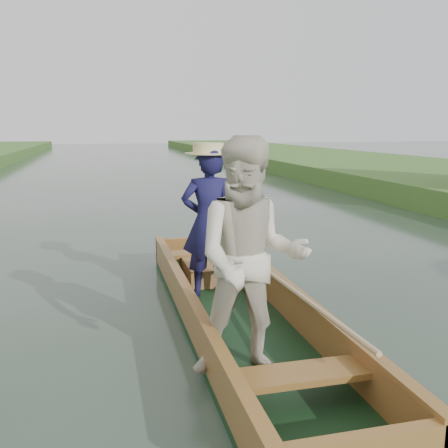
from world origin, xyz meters
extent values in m
plane|color=#283D30|center=(0.00, 0.00, 0.00)|extent=(120.00, 120.00, 0.00)
cube|color=black|center=(0.00, 0.00, 0.04)|extent=(1.10, 5.00, 0.08)
cube|color=brown|center=(-0.51, 0.00, 0.24)|extent=(0.08, 5.00, 0.32)
cube|color=brown|center=(0.51, 0.00, 0.24)|extent=(0.08, 5.00, 0.32)
cube|color=brown|center=(0.00, 2.46, 0.24)|extent=(1.10, 0.08, 0.32)
cube|color=brown|center=(-0.51, 0.00, 0.42)|extent=(0.10, 5.00, 0.04)
cube|color=brown|center=(0.51, 0.00, 0.42)|extent=(0.10, 5.00, 0.04)
cube|color=brown|center=(0.00, 1.90, 0.30)|extent=(0.94, 0.30, 0.05)
cube|color=brown|center=(0.00, -1.60, 0.30)|extent=(0.94, 0.30, 0.05)
imported|color=#15133D|center=(-0.12, 0.84, 0.93)|extent=(0.65, 0.46, 1.70)
cylinder|color=beige|center=(-0.12, 0.84, 1.74)|extent=(0.52, 0.52, 0.12)
imported|color=beige|center=(-0.21, -1.10, 1.00)|extent=(1.03, 0.88, 1.85)
cube|color=#974E30|center=(0.13, 1.47, 0.19)|extent=(0.85, 0.90, 0.22)
sphere|color=tan|center=(0.43, 1.37, 0.42)|extent=(0.21, 0.21, 0.21)
sphere|color=tan|center=(0.43, 1.36, 0.58)|extent=(0.16, 0.16, 0.16)
sphere|color=tan|center=(0.37, 1.36, 0.65)|extent=(0.06, 0.06, 0.06)
sphere|color=tan|center=(0.48, 1.36, 0.65)|extent=(0.06, 0.06, 0.06)
sphere|color=tan|center=(0.43, 1.29, 0.56)|extent=(0.06, 0.06, 0.06)
sphere|color=tan|center=(0.33, 1.35, 0.45)|extent=(0.07, 0.07, 0.07)
sphere|color=tan|center=(0.52, 1.35, 0.45)|extent=(0.07, 0.07, 0.07)
sphere|color=tan|center=(0.37, 1.34, 0.33)|extent=(0.09, 0.09, 0.09)
sphere|color=tan|center=(0.48, 1.34, 0.33)|extent=(0.09, 0.09, 0.09)
cylinder|color=silver|center=(-0.10, 1.90, 0.33)|extent=(0.07, 0.07, 0.01)
cylinder|color=silver|center=(-0.10, 1.90, 0.37)|extent=(0.01, 0.01, 0.08)
ellipsoid|color=silver|center=(-0.10, 1.90, 0.43)|extent=(0.09, 0.09, 0.05)
cylinder|color=tan|center=(0.43, 0.12, 0.46)|extent=(0.04, 4.00, 0.18)
camera|label=1|loc=(-1.28, -4.58, 1.98)|focal=40.00mm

